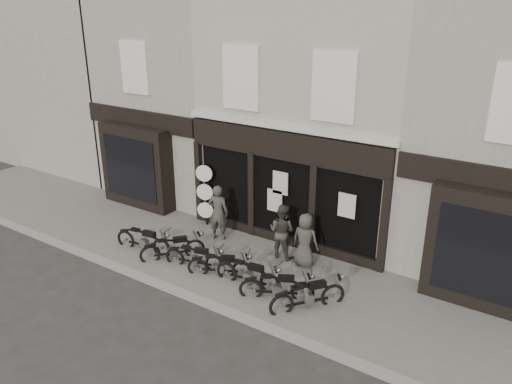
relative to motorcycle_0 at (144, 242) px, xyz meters
The scene contains 17 objects.
ground_plane 3.41m from the motorcycle_0, ahead, with size 90.00×90.00×0.00m, color #2D2B28.
pavement 3.53m from the motorcycle_0, 15.45° to the left, with size 30.00×4.20×0.12m, color #625C56.
kerb 3.61m from the motorcycle_0, 19.74° to the right, with size 30.00×0.25×0.13m, color gray.
central_building 7.80m from the motorcycle_0, 60.51° to the left, with size 7.30×6.22×8.34m.
neighbour_left 7.57m from the motorcycle_0, 116.56° to the left, with size 5.60×6.73×8.34m.
filler_left 13.18m from the motorcycle_0, 151.50° to the left, with size 11.00×6.00×8.20m, color #A29A89.
motorcycle_0 is the anchor object (origin of this frame).
motorcycle_1 1.15m from the motorcycle_0, ahead, with size 1.48×1.71×0.98m.
motorcycle_2 2.08m from the motorcycle_0, ahead, with size 1.91×0.76×0.93m.
motorcycle_3 3.02m from the motorcycle_0, ahead, with size 1.80×1.09×0.93m.
motorcycle_4 4.02m from the motorcycle_0, ahead, with size 2.07×0.56×0.99m.
motorcycle_5 5.03m from the motorcycle_0, ahead, with size 1.88×1.21×0.98m.
motorcycle_6 5.95m from the motorcycle_0, ahead, with size 1.52×1.83×1.03m.
man_left 2.59m from the motorcycle_0, 53.63° to the left, with size 0.70×0.46×1.91m, color #3F3C34.
man_centre 4.48m from the motorcycle_0, 27.95° to the left, with size 0.86×0.67×1.76m, color #3B372F.
man_right 5.21m from the motorcycle_0, 22.72° to the left, with size 0.82×0.54×1.69m, color #3F3A35.
advert_sign_post 2.79m from the motorcycle_0, 80.68° to the left, with size 0.57×0.38×2.45m.
Camera 1 is at (7.60, -10.05, 7.65)m, focal length 35.00 mm.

